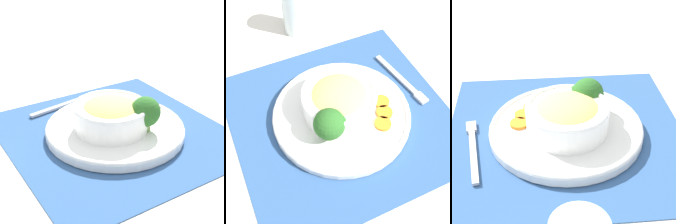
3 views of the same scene
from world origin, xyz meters
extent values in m
plane|color=beige|center=(0.00, 0.00, 0.00)|extent=(4.00, 4.00, 0.00)
cube|color=#2D5184|center=(0.00, 0.00, 0.00)|extent=(0.53, 0.51, 0.00)
cylinder|color=white|center=(0.00, 0.00, 0.01)|extent=(0.31, 0.31, 0.02)
torus|color=white|center=(0.00, 0.00, 0.02)|extent=(0.30, 0.30, 0.01)
cylinder|color=white|center=(0.00, -0.01, 0.05)|extent=(0.16, 0.16, 0.05)
torus|color=white|center=(0.00, -0.01, 0.07)|extent=(0.16, 0.16, 0.01)
ellipsoid|color=#EAC66B|center=(0.00, -0.01, 0.06)|extent=(0.13, 0.13, 0.06)
cylinder|color=#84AD5B|center=(0.05, 0.04, 0.03)|extent=(0.03, 0.03, 0.02)
sphere|color=#286023|center=(0.05, 0.04, 0.06)|extent=(0.07, 0.07, 0.07)
sphere|color=#286023|center=(0.04, 0.05, 0.07)|extent=(0.03, 0.03, 0.03)
sphere|color=#286023|center=(0.07, 0.03, 0.07)|extent=(0.03, 0.03, 0.03)
cylinder|color=orange|center=(-0.06, 0.07, 0.02)|extent=(0.04, 0.04, 0.01)
cylinder|color=orange|center=(-0.08, 0.05, 0.02)|extent=(0.04, 0.04, 0.01)
cylinder|color=orange|center=(-0.09, 0.02, 0.02)|extent=(0.04, 0.04, 0.01)
cube|color=#B7B7BC|center=(-0.18, -0.02, 0.01)|extent=(0.02, 0.18, 0.01)
cube|color=#B7B7BC|center=(-0.19, 0.05, 0.01)|extent=(0.02, 0.03, 0.01)
camera|label=1|loc=(0.56, -0.45, 0.43)|focal=60.00mm
camera|label=2|loc=(0.22, 0.35, 0.58)|focal=50.00mm
camera|label=3|loc=(-0.13, -0.59, 0.46)|focal=60.00mm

